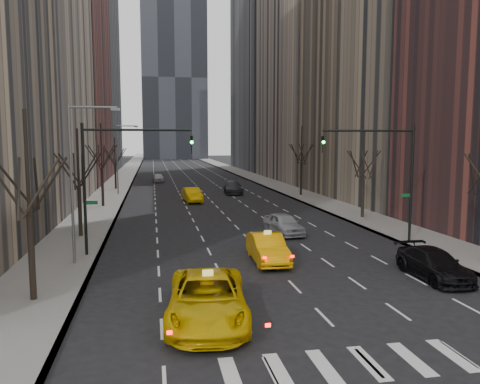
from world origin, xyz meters
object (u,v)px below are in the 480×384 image
silver_sedan_ahead (284,224)px  parked_suv_black (434,264)px  taxi_suv (207,298)px  taxi_sedan (267,248)px

silver_sedan_ahead → parked_suv_black: (4.51, -12.43, -0.05)m
silver_sedan_ahead → taxi_suv: bearing=-123.4°
taxi_suv → silver_sedan_ahead: (7.69, 16.03, -0.12)m
taxi_suv → parked_suv_black: size_ratio=1.28×
taxi_sedan → silver_sedan_ahead: bearing=69.1°
taxi_suv → parked_suv_black: taxi_suv is taller
taxi_sedan → silver_sedan_ahead: size_ratio=1.07×
parked_suv_black → taxi_suv: bearing=-162.4°
taxi_sedan → silver_sedan_ahead: 8.32m
taxi_sedan → parked_suv_black: (7.68, -4.74, -0.08)m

